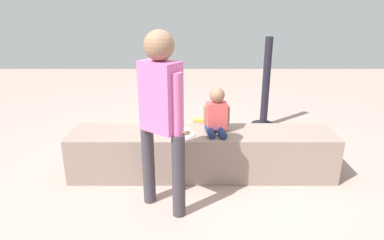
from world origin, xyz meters
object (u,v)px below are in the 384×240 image
at_px(gift_bag, 201,130).
at_px(water_bottle_near_gift, 209,147).
at_px(adult_standing, 161,108).
at_px(party_cup_red, 238,132).
at_px(child_seated, 217,113).
at_px(cake_plate, 184,133).
at_px(handbag_black_leather, 166,131).

bearing_deg(gift_bag, water_bottle_near_gift, -77.09).
height_order(adult_standing, party_cup_red, adult_standing).
distance_m(water_bottle_near_gift, party_cup_red, 0.74).
bearing_deg(child_seated, cake_plate, -165.68).
xyz_separation_m(child_seated, adult_standing, (-0.52, -0.66, 0.26)).
bearing_deg(child_seated, gift_bag, 98.64).
bearing_deg(adult_standing, cake_plate, 72.52).
xyz_separation_m(water_bottle_near_gift, party_cup_red, (0.45, 0.59, -0.03)).
xyz_separation_m(cake_plate, handbag_black_leather, (-0.27, 1.04, -0.39)).
xyz_separation_m(adult_standing, party_cup_red, (0.92, 1.77, -0.91)).
bearing_deg(handbag_black_leather, cake_plate, -75.38).
xyz_separation_m(cake_plate, party_cup_red, (0.74, 1.20, -0.46)).
height_order(cake_plate, party_cup_red, cake_plate).
distance_m(gift_bag, party_cup_red, 0.59).
relative_size(child_seated, water_bottle_near_gift, 2.50).
bearing_deg(water_bottle_near_gift, adult_standing, -111.59).
height_order(child_seated, adult_standing, adult_standing).
xyz_separation_m(gift_bag, party_cup_red, (0.54, 0.21, -0.11)).
relative_size(party_cup_red, handbag_black_leather, 0.34).
relative_size(adult_standing, cake_plate, 7.18).
xyz_separation_m(child_seated, gift_bag, (-0.14, 0.90, -0.54)).
relative_size(gift_bag, party_cup_red, 3.08).
bearing_deg(handbag_black_leather, water_bottle_near_gift, -37.99).
distance_m(adult_standing, cake_plate, 0.76).
bearing_deg(cake_plate, party_cup_red, 58.32).
distance_m(adult_standing, party_cup_red, 2.20).
bearing_deg(cake_plate, water_bottle_near_gift, 64.71).
bearing_deg(handbag_black_leather, gift_bag, -6.27).
bearing_deg(cake_plate, adult_standing, -107.48).
distance_m(child_seated, handbag_black_leather, 1.27).
bearing_deg(adult_standing, water_bottle_near_gift, 68.41).
bearing_deg(gift_bag, handbag_black_leather, 173.73).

